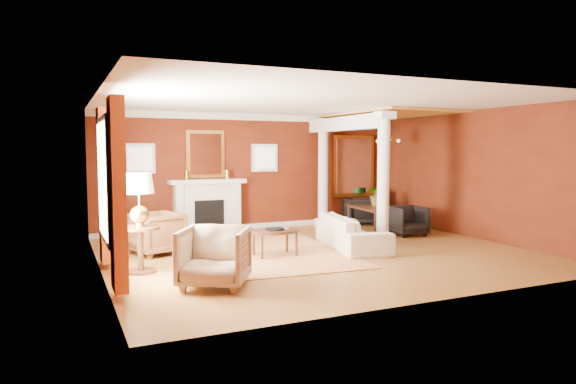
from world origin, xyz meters
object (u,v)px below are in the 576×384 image
coffee_table (275,232)px  side_table (139,205)px  sofa (352,226)px  armchair_stripe (214,254)px  dining_table (376,211)px  armchair_leopard (156,231)px

coffee_table → side_table: side_table is taller
sofa → armchair_stripe: 3.81m
coffee_table → dining_table: bearing=28.8°
sofa → coffee_table: 1.75m
sofa → armchair_leopard: bearing=86.6°
armchair_stripe → coffee_table: armchair_stripe is taller
armchair_leopard → dining_table: (5.62, 0.88, 0.01)m
sofa → armchair_leopard: armchair_leopard is taller
sofa → armchair_leopard: size_ratio=2.54×
armchair_stripe → side_table: side_table is taller
armchair_stripe → dining_table: bearing=64.8°
armchair_leopard → coffee_table: (2.01, -1.10, 0.01)m
coffee_table → side_table: 2.60m
sofa → side_table: bearing=106.8°
armchair_leopard → side_table: (-0.49, -1.39, 0.66)m
armchair_leopard → dining_table: bearing=80.5°
armchair_stripe → coffee_table: 2.32m
coffee_table → side_table: size_ratio=0.61×
armchair_leopard → side_table: size_ratio=0.55×
dining_table → armchair_leopard: bearing=104.7°
armchair_stripe → side_table: (-0.85, 1.34, 0.63)m
sofa → side_table: (-4.25, -0.39, 0.67)m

